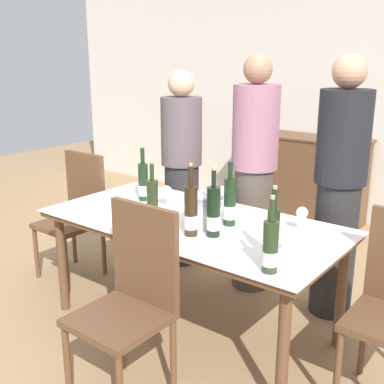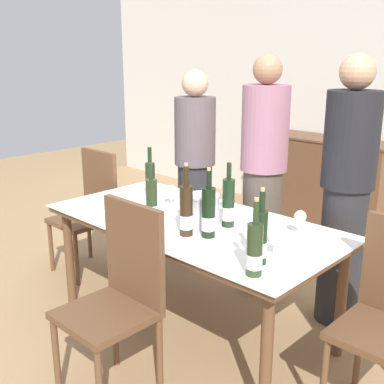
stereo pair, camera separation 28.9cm
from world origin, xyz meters
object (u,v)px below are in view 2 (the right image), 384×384
Objects in this scene: chair_left_end at (91,205)px; wine_bottle_4 at (152,203)px; wine_glass_0 at (171,191)px; wine_bottle_2 at (261,238)px; wine_glass_1 at (275,239)px; wine_bottle_5 at (255,251)px; chair_near_front at (120,290)px; person_guest_left at (263,178)px; wine_bottle_6 at (208,214)px; dining_table at (192,230)px; wine_bottle_0 at (186,212)px; wine_glass_3 at (300,218)px; wine_glass_2 at (227,194)px; person_guest_right at (346,195)px; person_host at (195,170)px; wine_bottle_1 at (228,204)px; wine_bottle_3 at (150,181)px; ice_bucket at (203,210)px; sideboard_cabinet at (324,181)px.

wine_bottle_4 is at bearing -15.41° from chair_left_end.
wine_glass_0 is 0.14× the size of chair_left_end.
chair_left_end is (-1.90, 0.32, -0.32)m from wine_bottle_2.
chair_left_end is at bearing 174.04° from wine_glass_1.
chair_near_front is (-0.58, -0.33, -0.28)m from wine_bottle_5.
wine_bottle_6 is at bearing -73.33° from person_guest_left.
dining_table is 1.08× the size of person_guest_left.
wine_bottle_0 is 2.80× the size of wine_glass_3.
wine_bottle_5 is at bearing -9.56° from wine_bottle_4.
wine_glass_2 is at bearing 147.49° from wine_glass_1.
chair_left_end is (-1.22, 0.09, -0.12)m from dining_table.
person_guest_right reaches higher than chair_left_end.
wine_bottle_6 is at bearing -24.67° from wine_glass_0.
person_guest_right reaches higher than wine_glass_1.
wine_bottle_0 reaches higher than wine_bottle_5.
wine_bottle_0 is at bearing -147.71° from wine_bottle_6.
person_guest_right is (1.34, -0.04, 0.06)m from person_host.
person_guest_left is (-0.23, 0.67, -0.00)m from wine_bottle_1.
wine_glass_3 is at bearing -7.87° from wine_glass_2.
wine_bottle_0 reaches higher than wine_glass_2.
wine_bottle_2 reaches higher than wine_glass_0.
wine_bottle_1 is at bearing 37.79° from wine_bottle_4.
person_host is at bearing 105.82° from wine_bottle_3.
wine_bottle_0 is at bearing 177.13° from wine_bottle_2.
chair_left_end is (-1.38, 0.78, -0.03)m from chair_near_front.
person_guest_left is (0.31, 0.62, 0.04)m from wine_glass_0.
person_guest_right reaches higher than wine_bottle_3.
wine_glass_1 is at bearing 48.33° from chair_near_front.
wine_bottle_6 is at bearing -27.94° from dining_table.
wine_glass_0 is at bearing 155.33° from wine_bottle_6.
wine_bottle_0 is 1.09× the size of wine_bottle_2.
wine_glass_3 is 0.09× the size of person_guest_right.
ice_bucket is 0.51× the size of wine_bottle_3.
wine_bottle_3 is 0.23× the size of person_guest_right.
chair_near_front is at bearing -77.26° from dining_table.
person_guest_right is (1.85, 0.64, 0.32)m from chair_left_end.
wine_bottle_5 is (0.86, -0.15, -0.01)m from wine_bottle_4.
wine_bottle_5 reaches higher than wine_glass_2.
wine_glass_1 is at bearing -7.60° from ice_bucket.
wine_bottle_3 is at bearing 179.95° from wine_glass_0.
wine_bottle_2 reaches higher than wine_glass_3.
wine_glass_2 is 1.04m from chair_near_front.
wine_glass_3 is at bearing 42.84° from wine_bottle_0.
wine_bottle_1 is at bearing 44.11° from ice_bucket.
wine_bottle_2 is at bearing -33.73° from wine_bottle_1.
wine_bottle_2 is 0.13m from wine_glass_1.
wine_bottle_4 is at bearing -145.23° from ice_bucket.
wine_bottle_2 is (1.11, -2.66, 0.41)m from sideboard_cabinet.
wine_glass_2 is (-0.71, 0.66, -0.01)m from wine_bottle_5.
wine_bottle_4 reaches higher than sideboard_cabinet.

